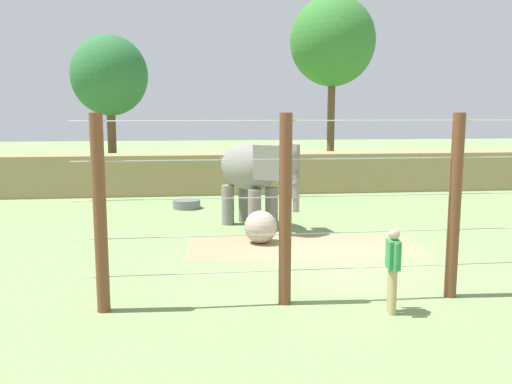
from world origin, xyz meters
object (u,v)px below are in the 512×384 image
at_px(elephant, 255,171).
at_px(water_tub, 187,204).
at_px(enrichment_ball, 261,227).
at_px(zookeeper, 393,266).

relative_size(elephant, water_tub, 3.12).
distance_m(enrichment_ball, zookeeper, 6.12).
height_order(zookeeper, water_tub, zookeeper).
bearing_deg(zookeeper, enrichment_ball, 107.00).
bearing_deg(enrichment_ball, zookeeper, -73.00).
bearing_deg(water_tub, enrichment_ball, -69.91).
distance_m(elephant, enrichment_ball, 2.58).
relative_size(zookeeper, water_tub, 1.52).
relative_size(enrichment_ball, zookeeper, 0.58).
bearing_deg(zookeeper, water_tub, 108.59).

